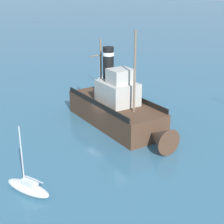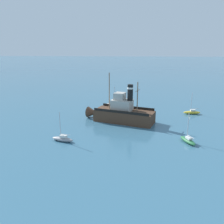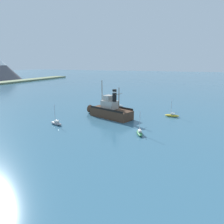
# 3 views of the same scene
# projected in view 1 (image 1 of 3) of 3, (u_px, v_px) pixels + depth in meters

# --- Properties ---
(ground_plane) EXTENTS (600.00, 600.00, 0.00)m
(ground_plane) POSITION_uv_depth(u_px,v_px,m) (102.00, 128.00, 34.52)
(ground_plane) COLOR #38667F
(old_tugboat) EXTENTS (8.04, 14.72, 9.90)m
(old_tugboat) POSITION_uv_depth(u_px,v_px,m) (118.00, 109.00, 34.46)
(old_tugboat) COLOR #4C3323
(old_tugboat) RESTS_ON ground
(sailboat_green) EXTENTS (3.94, 2.43, 4.90)m
(sailboat_green) POSITION_uv_depth(u_px,v_px,m) (101.00, 83.00, 49.00)
(sailboat_green) COLOR #286B3D
(sailboat_green) RESTS_ON ground
(sailboat_white) EXTENTS (1.48, 3.89, 4.90)m
(sailboat_white) POSITION_uv_depth(u_px,v_px,m) (28.00, 187.00, 23.66)
(sailboat_white) COLOR white
(sailboat_white) RESTS_ON ground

